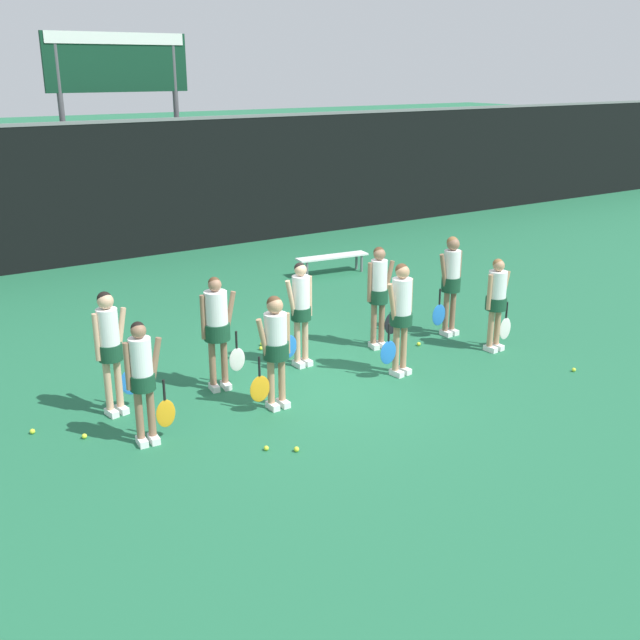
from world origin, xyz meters
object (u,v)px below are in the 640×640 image
at_px(player_6, 300,307).
at_px(player_8, 451,277).
at_px(tennis_ball_1, 32,431).
at_px(tennis_ball_3, 261,348).
at_px(player_1, 275,343).
at_px(tennis_ball_0, 84,436).
at_px(player_0, 143,375).
at_px(player_5, 217,324).
at_px(tennis_ball_2, 574,370).
at_px(bench_courtside, 332,258).
at_px(tennis_ball_6, 262,344).
at_px(player_7, 379,290).
at_px(player_4, 110,343).
at_px(tennis_ball_5, 266,448).
at_px(player_3, 497,298).
at_px(tennis_ball_7, 297,449).
at_px(tennis_ball_4, 419,344).
at_px(scoreboard, 119,83).
at_px(player_2, 401,310).

bearing_deg(player_6, player_8, -6.47).
distance_m(tennis_ball_1, tennis_ball_3, 4.17).
height_order(player_1, tennis_ball_0, player_1).
xyz_separation_m(player_0, player_5, (1.53, 1.05, 0.08)).
bearing_deg(tennis_ball_2, bench_courtside, 89.24).
bearing_deg(tennis_ball_6, player_8, -22.95).
bearing_deg(tennis_ball_6, player_7, -34.61).
distance_m(player_0, player_8, 6.14).
bearing_deg(player_4, tennis_ball_5, -69.08).
bearing_deg(player_5, tennis_ball_1, -173.96).
relative_size(tennis_ball_1, tennis_ball_6, 1.03).
height_order(player_3, tennis_ball_0, player_3).
relative_size(tennis_ball_5, tennis_ball_7, 0.94).
distance_m(tennis_ball_2, tennis_ball_4, 2.60).
bearing_deg(player_3, tennis_ball_3, 143.16).
bearing_deg(player_3, scoreboard, 99.25).
xyz_separation_m(bench_courtside, player_8, (-0.59, -4.64, 0.70)).
bearing_deg(player_3, player_6, 155.01).
height_order(tennis_ball_1, tennis_ball_3, tennis_ball_1).
relative_size(player_4, player_7, 1.00).
relative_size(tennis_ball_3, tennis_ball_5, 1.03).
height_order(player_2, tennis_ball_2, player_2).
bearing_deg(tennis_ball_4, player_8, 11.43).
xyz_separation_m(player_3, tennis_ball_4, (-0.95, 0.84, -0.90)).
height_order(tennis_ball_3, tennis_ball_5, tennis_ball_3).
xyz_separation_m(player_6, player_8, (3.01, -0.19, 0.08)).
height_order(player_7, player_8, player_8).
relative_size(scoreboard, tennis_ball_0, 79.18).
bearing_deg(tennis_ball_3, tennis_ball_1, -165.04).
bearing_deg(player_5, player_2, -15.26).
height_order(player_8, tennis_ball_7, player_8).
distance_m(tennis_ball_3, tennis_ball_5, 3.56).
bearing_deg(tennis_ball_3, tennis_ball_7, -111.63).
distance_m(tennis_ball_0, tennis_ball_7, 2.80).
bearing_deg(player_3, player_1, 175.34).
distance_m(bench_courtside, player_2, 6.17).
relative_size(player_5, tennis_ball_6, 25.52).
relative_size(player_7, tennis_ball_1, 25.31).
bearing_deg(tennis_ball_3, player_2, -57.98).
bearing_deg(tennis_ball_4, player_2, -143.65).
distance_m(scoreboard, tennis_ball_7, 12.90).
height_order(scoreboard, tennis_ball_1, scoreboard).
relative_size(player_2, tennis_ball_4, 26.59).
bearing_deg(player_7, player_2, -101.62).
bearing_deg(tennis_ball_7, tennis_ball_5, 142.25).
bearing_deg(tennis_ball_2, player_3, 104.84).
xyz_separation_m(player_4, tennis_ball_1, (-1.14, -0.01, -1.01)).
distance_m(tennis_ball_4, tennis_ball_7, 4.29).
bearing_deg(tennis_ball_7, tennis_ball_2, -1.88).
relative_size(tennis_ball_1, tennis_ball_7, 1.03).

